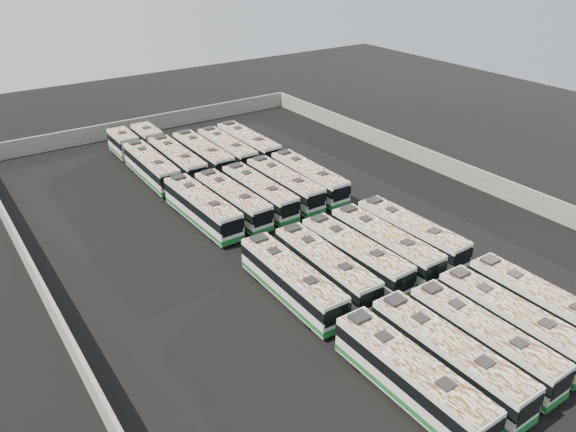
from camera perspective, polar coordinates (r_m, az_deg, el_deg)
The scene contains 22 objects.
ground at distance 52.57m, azimuth 1.19°, elevation -1.90°, with size 140.00×140.00×0.00m, color black.
perimeter_wall at distance 52.04m, azimuth 1.20°, elevation -0.85°, with size 45.20×73.20×2.20m.
bus_front_far_left at distance 35.74m, azimuth 12.36°, elevation -15.67°, with size 2.46×11.41×3.21m.
bus_front_left at distance 37.63m, azimuth 15.94°, elevation -13.56°, with size 2.51×11.58×3.26m.
bus_front_center at distance 39.75m, azimuth 19.21°, elevation -11.73°, with size 2.40×11.14×3.13m.
bus_front_right at distance 41.99m, azimuth 21.69°, elevation -9.88°, with size 2.39×11.18×3.15m.
bus_front_far_right at distance 44.29m, azimuth 24.34°, elevation -8.33°, with size 2.50×11.30×3.18m.
bus_midfront_far_left at distance 43.08m, azimuth 0.36°, elevation -6.55°, with size 2.61×11.43×3.21m.
bus_midfront_left at distance 44.77m, azimuth 3.81°, elevation -5.22°, with size 2.66×11.27×3.16m.
bus_midfront_center at distance 46.57m, azimuth 6.81°, elevation -3.96°, with size 2.68×11.35×3.18m.
bus_midfront_right at distance 48.35m, azimuth 9.77°, elevation -2.88°, with size 2.50×11.49×3.23m.
bus_midfront_far_right at distance 50.53m, azimuth 12.36°, elevation -1.76°, with size 2.69×11.38×3.19m.
bus_midback_far_left at distance 54.51m, azimuth -8.72°, elevation 0.87°, with size 2.69×11.64×3.27m.
bus_midback_left at distance 55.71m, azimuth -5.69°, elevation 1.60°, with size 2.65×11.22×3.14m.
bus_midback_center at distance 57.18m, azimuth -2.94°, elevation 2.40°, with size 2.42×11.13×3.13m.
bus_midback_right at distance 58.86m, azimuth -0.36°, elevation 3.21°, with size 2.44×11.26×3.17m.
bus_midback_far_right at distance 60.49m, azimuth 2.12°, elevation 3.89°, with size 2.58×11.39×3.20m.
bus_back_far_left at distance 67.89m, azimuth -14.65°, elevation 5.68°, with size 2.74×17.72×3.21m.
bus_back_left at distance 68.94m, azimuth -12.21°, elevation 6.29°, with size 2.78×17.82×3.22m.
bus_back_center at distance 67.49m, azimuth -8.65°, elevation 6.17°, with size 2.55×11.57×3.25m.
bus_back_right at distance 68.83m, azimuth -6.23°, elevation 6.70°, with size 2.55×11.22×3.15m.
bus_back_far_right at distance 70.29m, azimuth -4.06°, elevation 7.28°, with size 2.50×11.59×3.26m.
Camera 1 is at (-26.90, -37.18, 25.63)m, focal length 35.00 mm.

